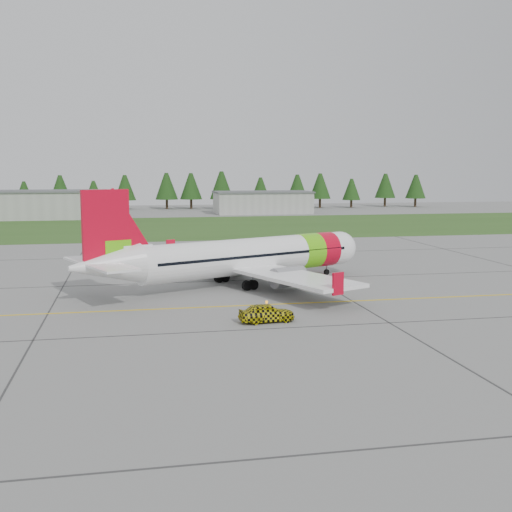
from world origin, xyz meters
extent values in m
plane|color=gray|center=(0.00, 0.00, 0.00)|extent=(320.00, 320.00, 0.00)
cylinder|color=white|center=(2.91, 17.76, 2.78)|extent=(22.82, 12.52, 3.50)
sphere|color=white|center=(13.63, 22.41, 2.78)|extent=(3.50, 3.50, 3.50)
cone|color=white|center=(-10.68, 11.85, 3.10)|extent=(7.16, 5.72, 3.50)
cube|color=black|center=(13.87, 22.52, 3.10)|extent=(2.25, 2.72, 0.50)
cylinder|color=#63D10F|center=(9.51, 20.62, 2.78)|extent=(3.57, 4.22, 3.58)
cylinder|color=red|center=(11.48, 21.48, 2.78)|extent=(3.24, 4.07, 3.58)
cube|color=white|center=(2.50, 17.58, 1.80)|extent=(15.99, 28.34, 0.32)
cube|color=red|center=(-4.01, 30.32, 2.29)|extent=(1.05, 0.58, 1.80)
cube|color=red|center=(7.37, 4.12, 2.29)|extent=(1.05, 0.58, 1.80)
cylinder|color=gray|center=(1.77, 22.65, 1.30)|extent=(3.72, 3.02, 1.89)
cylinder|color=gray|center=(5.71, 13.58, 1.30)|extent=(3.72, 3.02, 1.89)
cube|color=red|center=(-10.52, 11.92, 6.11)|extent=(3.92, 1.94, 6.83)
cube|color=#63D10F|center=(-9.61, 12.32, 4.13)|extent=(2.29, 1.28, 2.16)
cube|color=white|center=(-11.10, 11.67, 3.32)|extent=(6.75, 10.62, 0.20)
cylinder|color=slate|center=(11.98, 21.69, 0.63)|extent=(0.16, 0.16, 1.26)
cylinder|color=black|center=(11.98, 21.69, 0.31)|extent=(0.66, 0.47, 0.61)
cylinder|color=slate|center=(0.67, 19.53, 0.85)|extent=(0.20, 0.20, 1.71)
cylinder|color=black|center=(0.35, 19.38, 0.47)|extent=(1.02, 0.74, 0.93)
cylinder|color=slate|center=(2.68, 14.91, 0.85)|extent=(0.20, 0.20, 1.71)
cylinder|color=black|center=(2.35, 14.77, 0.47)|extent=(1.02, 0.74, 0.93)
imported|color=yellow|center=(1.20, 2.04, 2.06)|extent=(1.57, 1.80, 4.12)
cube|color=#30561E|center=(0.00, 82.00, 0.01)|extent=(320.00, 50.00, 0.03)
cube|color=gold|center=(0.00, 8.00, 0.01)|extent=(120.00, 0.25, 0.02)
cube|color=#A8A8A3|center=(-30.00, 110.00, 3.00)|extent=(32.00, 14.00, 6.00)
cube|color=#A8A8A3|center=(25.00, 118.00, 2.60)|extent=(24.00, 12.00, 5.20)
camera|label=1|loc=(-8.53, -43.18, 11.20)|focal=45.00mm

